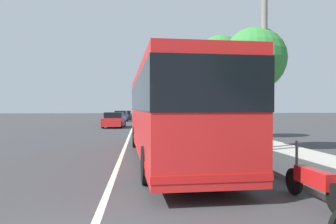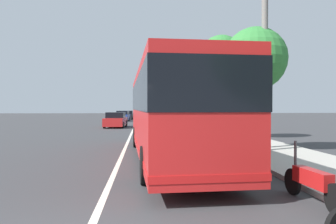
{
  "view_description": "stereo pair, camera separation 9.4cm",
  "coord_description": "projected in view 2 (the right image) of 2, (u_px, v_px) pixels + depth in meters",
  "views": [
    {
      "loc": [
        -3.73,
        -0.77,
        2.0
      ],
      "look_at": [
        8.47,
        -1.83,
        1.83
      ],
      "focal_mm": 34.22,
      "sensor_mm": 36.0,
      "label": 1
    },
    {
      "loc": [
        -3.73,
        -0.86,
        2.0
      ],
      "look_at": [
        8.47,
        -1.83,
        1.83
      ],
      "focal_mm": 34.22,
      "sensor_mm": 36.0,
      "label": 2
    }
  ],
  "objects": [
    {
      "name": "lane_divider_line",
      "position": [
        122.0,
        154.0,
        13.65
      ],
      "size": [
        110.0,
        0.16,
        0.01
      ],
      "primitive_type": "cube",
      "color": "silver",
      "rests_on": "ground"
    },
    {
      "name": "motorcycle_far_end",
      "position": [
        312.0,
        182.0,
        6.62
      ],
      "size": [
        2.08,
        0.33,
        1.25
      ],
      "rotation": [
        0.0,
        0.0,
        0.08
      ],
      "color": "black",
      "rests_on": "ground"
    },
    {
      "name": "roadside_tree_far_block",
      "position": [
        221.0,
        59.0,
        19.98
      ],
      "size": [
        2.83,
        2.83,
        6.52
      ],
      "color": "brown",
      "rests_on": "ground"
    },
    {
      "name": "car_ahead_same_lane",
      "position": [
        128.0,
        115.0,
        53.32
      ],
      "size": [
        3.94,
        1.85,
        1.47
      ],
      "rotation": [
        0.0,
        0.0,
        3.12
      ],
      "color": "black",
      "rests_on": "ground"
    },
    {
      "name": "sidewalk_curb",
      "position": [
        270.0,
        151.0,
        14.16
      ],
      "size": [
        110.0,
        3.6,
        0.14
      ],
      "primitive_type": "cube",
      "color": "#B2ADA3",
      "rests_on": "ground"
    },
    {
      "name": "car_behind_bus",
      "position": [
        148.0,
        119.0,
        35.5
      ],
      "size": [
        4.12,
        1.91,
        1.48
      ],
      "rotation": [
        0.0,
        0.0,
        -0.0
      ],
      "color": "navy",
      "rests_on": "ground"
    },
    {
      "name": "motorcycle_angled",
      "position": [
        253.0,
        158.0,
        9.79
      ],
      "size": [
        2.02,
        0.25,
        1.23
      ],
      "rotation": [
        0.0,
        0.0,
        0.01
      ],
      "color": "black",
      "rests_on": "ground"
    },
    {
      "name": "utility_pole",
      "position": [
        265.0,
        57.0,
        13.81
      ],
      "size": [
        0.27,
        0.27,
        8.35
      ],
      "primitive_type": "cylinder",
      "color": "slate",
      "rests_on": "ground"
    },
    {
      "name": "car_far_distant",
      "position": [
        116.0,
        120.0,
        32.07
      ],
      "size": [
        4.53,
        2.16,
        1.52
      ],
      "rotation": [
        0.0,
        0.0,
        3.08
      ],
      "color": "red",
      "rests_on": "ground"
    },
    {
      "name": "car_side_street",
      "position": [
        123.0,
        116.0,
        46.98
      ],
      "size": [
        4.4,
        2.04,
        1.52
      ],
      "rotation": [
        0.0,
        0.0,
        3.07
      ],
      "color": "navy",
      "rests_on": "ground"
    },
    {
      "name": "coach_bus",
      "position": [
        169.0,
        109.0,
        12.35
      ],
      "size": [
        12.46,
        3.16,
        3.32
      ],
      "rotation": [
        0.0,
        0.0,
        0.05
      ],
      "color": "red",
      "rests_on": "ground"
    },
    {
      "name": "roadside_tree_mid_block",
      "position": [
        255.0,
        59.0,
        14.47
      ],
      "size": [
        2.86,
        2.86,
        5.64
      ],
      "color": "brown",
      "rests_on": "ground"
    }
  ]
}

